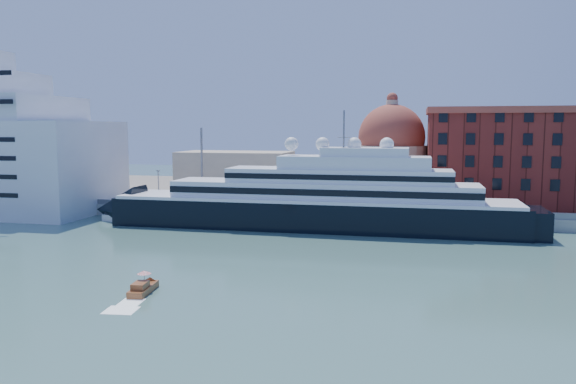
# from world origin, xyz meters

# --- Properties ---
(ground) EXTENTS (400.00, 400.00, 0.00)m
(ground) POSITION_xyz_m (0.00, 0.00, 0.00)
(ground) COLOR #355C58
(ground) RESTS_ON ground
(quay) EXTENTS (180.00, 10.00, 2.50)m
(quay) POSITION_xyz_m (0.00, 34.00, 1.25)
(quay) COLOR gray
(quay) RESTS_ON ground
(land) EXTENTS (260.00, 72.00, 2.00)m
(land) POSITION_xyz_m (0.00, 75.00, 1.00)
(land) COLOR slate
(land) RESTS_ON ground
(quay_fence) EXTENTS (180.00, 0.10, 1.20)m
(quay_fence) POSITION_xyz_m (0.00, 29.50, 3.10)
(quay_fence) COLOR slate
(quay_fence) RESTS_ON quay
(superyacht) EXTENTS (93.60, 12.98, 27.97)m
(superyacht) POSITION_xyz_m (5.12, 23.00, 4.83)
(superyacht) COLOR black
(superyacht) RESTS_ON ground
(service_barge) EXTENTS (12.72, 7.42, 2.72)m
(service_barge) POSITION_xyz_m (-32.72, 21.81, 0.78)
(service_barge) COLOR white
(service_barge) RESTS_ON ground
(water_taxi) EXTENTS (2.63, 6.14, 2.83)m
(water_taxi) POSITION_xyz_m (-4.75, -26.36, 0.68)
(water_taxi) COLOR brown
(water_taxi) RESTS_ON ground
(warehouse) EXTENTS (43.00, 19.00, 23.25)m
(warehouse) POSITION_xyz_m (52.00, 52.00, 13.79)
(warehouse) COLOR maroon
(warehouse) RESTS_ON land
(church) EXTENTS (66.00, 18.00, 25.50)m
(church) POSITION_xyz_m (6.39, 57.72, 10.91)
(church) COLOR beige
(church) RESTS_ON land
(lamp_posts) EXTENTS (120.80, 2.40, 18.00)m
(lamp_posts) POSITION_xyz_m (-12.67, 32.27, 9.84)
(lamp_posts) COLOR slate
(lamp_posts) RESTS_ON quay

